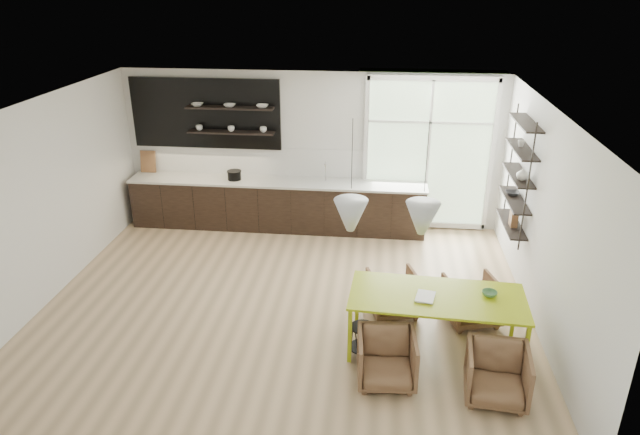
% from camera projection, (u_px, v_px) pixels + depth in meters
% --- Properties ---
extents(room, '(7.02, 6.01, 2.91)m').
position_uv_depth(room, '(333.00, 185.00, 8.81)').
color(room, '#D0AE84').
rests_on(room, ground).
extents(kitchen_run, '(5.54, 0.69, 2.75)m').
position_uv_depth(kitchen_run, '(273.00, 197.00, 10.74)').
color(kitchen_run, black).
rests_on(kitchen_run, ground).
extents(right_shelving, '(0.26, 1.22, 1.90)m').
position_uv_depth(right_shelving, '(518.00, 179.00, 8.53)').
color(right_shelving, black).
rests_on(right_shelving, ground).
extents(dining_table, '(2.22, 1.10, 0.79)m').
position_uv_depth(dining_table, '(437.00, 300.00, 7.10)').
color(dining_table, '#A0B612').
rests_on(dining_table, ground).
extents(armchair_back_left, '(0.83, 0.84, 0.62)m').
position_uv_depth(armchair_back_left, '(393.00, 293.00, 8.07)').
color(armchair_back_left, brown).
rests_on(armchair_back_left, ground).
extents(armchair_back_right, '(0.85, 0.86, 0.64)m').
position_uv_depth(armchair_back_right, '(472.00, 300.00, 7.87)').
color(armchair_back_right, brown).
rests_on(armchair_back_right, ground).
extents(armchair_front_left, '(0.72, 0.74, 0.63)m').
position_uv_depth(armchair_front_left, '(387.00, 359.00, 6.69)').
color(armchair_front_left, brown).
rests_on(armchair_front_left, ground).
extents(armchair_front_right, '(0.75, 0.76, 0.64)m').
position_uv_depth(armchair_front_right, '(497.00, 374.00, 6.42)').
color(armchair_front_right, brown).
rests_on(armchair_front_right, ground).
extents(wire_stool, '(0.34, 0.34, 0.43)m').
position_uv_depth(wire_stool, '(362.00, 337.00, 7.17)').
color(wire_stool, black).
rests_on(wire_stool, ground).
extents(table_book, '(0.28, 0.34, 0.03)m').
position_uv_depth(table_book, '(416.00, 295.00, 7.06)').
color(table_book, white).
rests_on(table_book, dining_table).
extents(table_bowl, '(0.23, 0.23, 0.06)m').
position_uv_depth(table_bowl, '(489.00, 294.00, 7.07)').
color(table_bowl, '#4F8554').
rests_on(table_bowl, dining_table).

